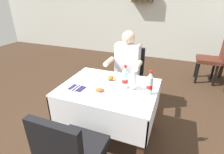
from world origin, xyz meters
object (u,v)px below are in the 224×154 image
object	(u,v)px
plate_near_camera	(97,93)
plate_far_diner	(111,79)
seated_diner_far	(126,68)
beer_glass_left	(134,81)
main_dining_table	(109,99)
background_chair_left	(214,57)
chair_far_diner_seat	(128,75)
napkin_cutlery_set	(77,88)
chair_near_camera_side	(71,152)
cola_bottle_primary	(125,78)
cola_bottle_secondary	(150,84)

from	to	relation	value
plate_near_camera	plate_far_diner	world-z (taller)	plate_far_diner
seated_diner_far	plate_near_camera	world-z (taller)	seated_diner_far
plate_far_diner	beer_glass_left	xyz separation A→B (m)	(0.32, -0.14, 0.10)
seated_diner_far	plate_near_camera	bearing A→B (deg)	-93.43
main_dining_table	background_chair_left	world-z (taller)	background_chair_left
chair_far_diner_seat	plate_near_camera	distance (m)	1.04
plate_far_diner	napkin_cutlery_set	xyz separation A→B (m)	(-0.28, -0.33, -0.02)
seated_diner_far	napkin_cutlery_set	world-z (taller)	seated_diner_far
main_dining_table	background_chair_left	xyz separation A→B (m)	(1.40, 2.28, -0.02)
chair_near_camera_side	main_dining_table	bearing A→B (deg)	90.00
cola_bottle_primary	napkin_cutlery_set	xyz separation A→B (m)	(-0.51, -0.21, -0.12)
napkin_cutlery_set	chair_near_camera_side	bearing A→B (deg)	-63.44
plate_far_diner	cola_bottle_secondary	world-z (taller)	cola_bottle_secondary
seated_diner_far	napkin_cutlery_set	size ratio (longest dim) A/B	6.53
seated_diner_far	plate_far_diner	distance (m)	0.55
beer_glass_left	napkin_cutlery_set	distance (m)	0.65
cola_bottle_primary	cola_bottle_secondary	distance (m)	0.28
plate_near_camera	cola_bottle_primary	size ratio (longest dim) A/B	0.86
cola_bottle_secondary	background_chair_left	xyz separation A→B (m)	(0.94, 2.28, -0.31)
seated_diner_far	background_chair_left	world-z (taller)	seated_diner_far
beer_glass_left	background_chair_left	world-z (taller)	beer_glass_left
chair_far_diner_seat	chair_near_camera_side	distance (m)	1.64
beer_glass_left	cola_bottle_secondary	world-z (taller)	cola_bottle_secondary
plate_far_diner	beer_glass_left	distance (m)	0.36
main_dining_table	plate_far_diner	world-z (taller)	plate_far_diner
seated_diner_far	background_chair_left	bearing A→B (deg)	48.29
main_dining_table	chair_far_diner_seat	world-z (taller)	chair_far_diner_seat
seated_diner_far	beer_glass_left	size ratio (longest dim) A/B	5.36
plate_near_camera	cola_bottle_secondary	xyz separation A→B (m)	(0.52, 0.20, 0.11)
seated_diner_far	beer_glass_left	xyz separation A→B (m)	(0.29, -0.68, 0.15)
plate_near_camera	chair_far_diner_seat	bearing A→B (deg)	86.62
main_dining_table	plate_near_camera	bearing A→B (deg)	-107.06
chair_far_diner_seat	cola_bottle_secondary	distance (m)	0.99
chair_far_diner_seat	background_chair_left	world-z (taller)	same
plate_near_camera	beer_glass_left	xyz separation A→B (m)	(0.34, 0.22, 0.10)
chair_far_diner_seat	plate_far_diner	distance (m)	0.69
main_dining_table	plate_far_diner	size ratio (longest dim) A/B	4.74
main_dining_table	chair_near_camera_side	size ratio (longest dim) A/B	1.13
cola_bottle_secondary	cola_bottle_primary	bearing A→B (deg)	172.97
plate_near_camera	background_chair_left	world-z (taller)	background_chair_left
plate_far_diner	chair_far_diner_seat	bearing A→B (deg)	86.39
plate_near_camera	background_chair_left	bearing A→B (deg)	59.54
main_dining_table	plate_near_camera	distance (m)	0.28
chair_far_diner_seat	beer_glass_left	size ratio (longest dim) A/B	4.13
chair_near_camera_side	background_chair_left	world-z (taller)	same
chair_near_camera_side	plate_near_camera	size ratio (longest dim) A/B	4.11
main_dining_table	napkin_cutlery_set	distance (m)	0.41
plate_near_camera	napkin_cutlery_set	distance (m)	0.27
chair_near_camera_side	chair_far_diner_seat	bearing A→B (deg)	90.00
cola_bottle_primary	background_chair_left	world-z (taller)	cola_bottle_primary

